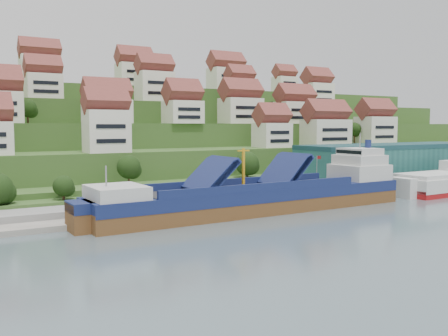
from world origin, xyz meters
TOP-DOWN VIEW (x-y plane):
  - ground at (0.00, 0.00)m, footprint 300.00×300.00m
  - quay at (20.00, 15.00)m, footprint 180.00×14.00m
  - hillside at (0.00, 103.55)m, footprint 260.00×128.00m
  - hillside_village at (0.23, 60.91)m, footprint 157.20×62.46m
  - hillside_trees at (-12.87, 41.78)m, footprint 140.71×62.83m
  - warehouse at (52.00, 17.00)m, footprint 60.00×15.00m
  - flagpole at (18.11, 10.00)m, footprint 1.28×0.16m
  - cargo_ship at (-3.13, 1.11)m, footprint 70.00×12.24m
  - second_ship at (53.14, -0.04)m, footprint 30.70×12.01m

SIDE VIEW (x-z plane):
  - ground at x=0.00m, z-range 0.00..0.00m
  - quay at x=20.00m, z-range 0.00..2.20m
  - second_ship at x=53.14m, z-range -1.75..7.08m
  - cargo_ship at x=-3.13m, z-range -4.68..10.69m
  - flagpole at x=18.11m, z-range 2.88..10.88m
  - warehouse at x=52.00m, z-range 2.20..12.20m
  - hillside at x=0.00m, z-range -4.84..26.16m
  - hillside_trees at x=-12.87m, z-range -0.66..31.27m
  - hillside_village at x=0.23m, z-range 10.33..38.82m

